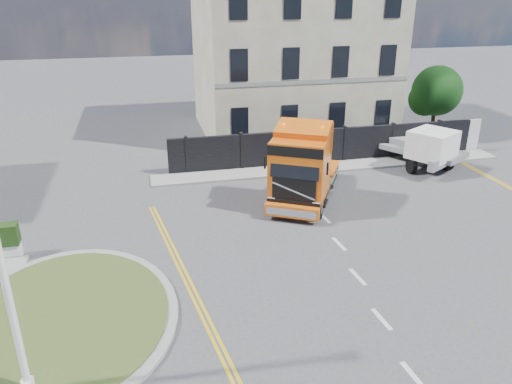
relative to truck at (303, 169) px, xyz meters
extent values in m
plane|color=#424244|center=(-2.75, -3.72, -1.69)|extent=(120.00, 120.00, 0.00)
cylinder|color=gray|center=(-9.75, -6.72, -1.63)|extent=(6.80, 6.80, 0.12)
cylinder|color=#39491D|center=(-9.75, -6.72, -1.55)|extent=(6.20, 6.20, 0.05)
cube|color=black|center=(3.25, 5.28, -0.69)|extent=(18.00, 0.25, 2.00)
cube|color=silver|center=(11.75, 5.28, -0.69)|extent=(2.60, 0.12, 2.00)
cube|color=beige|center=(3.25, 12.78, 3.81)|extent=(12.00, 10.00, 11.00)
cylinder|color=#382619|center=(11.75, 8.28, -0.49)|extent=(0.24, 0.24, 2.40)
sphere|color=#0F3513|center=(11.75, 8.28, 1.51)|extent=(3.20, 3.20, 3.20)
sphere|color=#0F3513|center=(11.25, 8.68, 0.91)|extent=(2.20, 2.20, 2.20)
cube|color=gray|center=(3.25, 4.38, -1.63)|extent=(20.00, 1.60, 0.12)
cube|color=black|center=(0.53, 0.92, -0.99)|extent=(4.97, 6.32, 0.43)
cube|color=#DB5A0F|center=(-0.30, -0.52, 0.34)|extent=(3.27, 3.31, 2.65)
cube|color=#DB5A0F|center=(0.20, 0.34, 1.43)|extent=(2.48, 1.91, 1.32)
cube|color=black|center=(-0.90, -1.57, 0.72)|extent=(1.83, 1.08, 0.99)
cube|color=#DB5A0F|center=(-1.05, -1.83, -1.17)|extent=(2.22, 1.46, 0.52)
cylinder|color=black|center=(-1.56, -0.67, -1.20)|extent=(0.75, 1.00, 0.98)
cylinder|color=gray|center=(-1.56, -0.67, -1.20)|extent=(0.57, 0.64, 0.54)
cylinder|color=black|center=(0.22, -1.68, -1.20)|extent=(0.75, 1.00, 0.98)
cylinder|color=gray|center=(0.22, -1.68, -1.20)|extent=(0.57, 0.64, 0.54)
cylinder|color=black|center=(0.11, 2.25, -1.20)|extent=(0.75, 1.00, 0.98)
cylinder|color=gray|center=(0.11, 2.25, -1.20)|extent=(0.57, 0.64, 0.54)
cylinder|color=black|center=(1.88, 1.23, -1.20)|extent=(0.75, 1.00, 0.98)
cylinder|color=gray|center=(1.88, 1.23, -1.20)|extent=(0.57, 0.64, 0.54)
cylinder|color=black|center=(0.67, 3.23, -1.20)|extent=(0.75, 1.00, 0.98)
cylinder|color=gray|center=(0.67, 3.23, -1.20)|extent=(0.57, 0.64, 0.54)
cylinder|color=black|center=(2.44, 2.22, -1.20)|extent=(0.75, 1.00, 0.98)
cylinder|color=gray|center=(2.44, 2.22, -1.20)|extent=(0.57, 0.64, 0.54)
cube|color=slate|center=(8.16, 4.28, -0.89)|extent=(4.69, 5.83, 0.29)
cube|color=silver|center=(8.16, 2.56, -0.15)|extent=(2.92, 2.88, 1.49)
cylinder|color=black|center=(7.08, 2.56, -1.29)|extent=(0.29, 0.80, 0.80)
cylinder|color=black|center=(9.25, 2.56, -1.29)|extent=(0.29, 0.80, 0.80)
cylinder|color=black|center=(7.08, 5.99, -1.29)|extent=(0.29, 0.80, 0.80)
cylinder|color=black|center=(9.25, 5.99, -1.29)|extent=(0.29, 0.80, 0.80)
camera|label=1|loc=(-7.00, -20.26, 7.68)|focal=35.00mm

